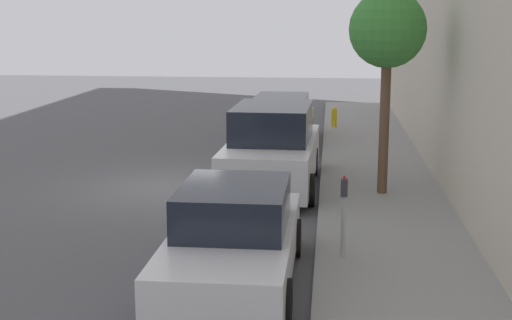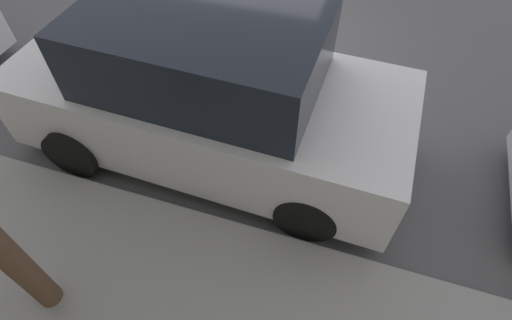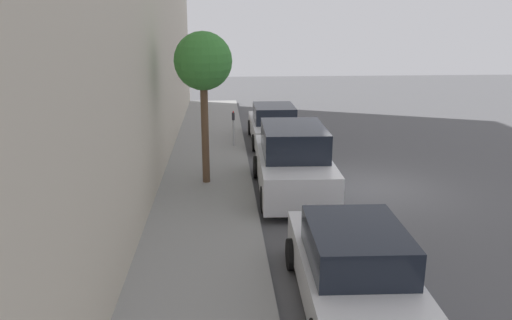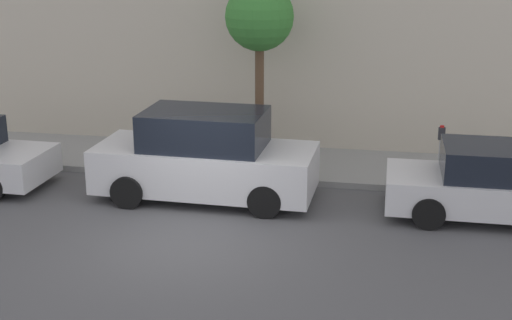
# 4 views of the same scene
# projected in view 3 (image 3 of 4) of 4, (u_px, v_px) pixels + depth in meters

# --- Properties ---
(ground_plane) EXTENTS (60.00, 60.00, 0.00)m
(ground_plane) POSITION_uv_depth(u_px,v_px,m) (370.00, 188.00, 14.91)
(ground_plane) COLOR #515154
(sidewalk) EXTENTS (2.76, 32.00, 0.15)m
(sidewalk) POSITION_uv_depth(u_px,v_px,m) (206.00, 190.00, 14.57)
(sidewalk) COLOR gray
(sidewalk) RESTS_ON ground_plane
(parked_sedan_nearest) EXTENTS (1.92, 4.50, 1.54)m
(parked_sedan_nearest) POSITION_uv_depth(u_px,v_px,m) (274.00, 125.00, 20.26)
(parked_sedan_nearest) COLOR silver
(parked_sedan_nearest) RESTS_ON ground_plane
(parked_suv_second) EXTENTS (2.10, 4.85, 1.98)m
(parked_suv_second) POSITION_uv_depth(u_px,v_px,m) (293.00, 162.00, 14.30)
(parked_suv_second) COLOR silver
(parked_suv_second) RESTS_ON ground_plane
(parked_sedan_third) EXTENTS (1.93, 4.55, 1.54)m
(parked_sedan_third) POSITION_uv_depth(u_px,v_px,m) (353.00, 269.00, 8.61)
(parked_sedan_third) COLOR silver
(parked_sedan_third) RESTS_ON ground_plane
(parking_meter_near) EXTENTS (0.11, 0.15, 1.35)m
(parking_meter_near) POSITION_uv_depth(u_px,v_px,m) (233.00, 125.00, 19.08)
(parking_meter_near) COLOR #ADADB2
(parking_meter_near) RESTS_ON sidewalk
(street_tree) EXTENTS (1.66, 1.66, 4.42)m
(street_tree) POSITION_uv_depth(u_px,v_px,m) (203.00, 63.00, 14.09)
(street_tree) COLOR brown
(street_tree) RESTS_ON sidewalk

